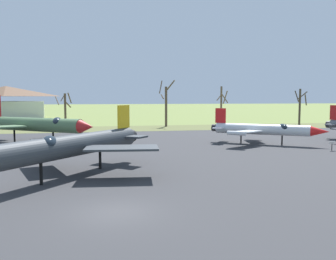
{
  "coord_description": "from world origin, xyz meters",
  "views": [
    {
      "loc": [
        -0.89,
        -17.43,
        5.64
      ],
      "look_at": [
        5.73,
        15.47,
        2.63
      ],
      "focal_mm": 38.69,
      "sensor_mm": 36.0,
      "label": 1
    }
  ],
  "objects": [
    {
      "name": "ground_plane",
      "position": [
        0.0,
        0.0,
        0.0
      ],
      "size": [
        600.0,
        600.0,
        0.0
      ],
      "primitive_type": "plane",
      "color": "olive"
    },
    {
      "name": "visitor_building",
      "position": [
        -24.89,
        89.4,
        4.35
      ],
      "size": [
        21.53,
        12.48,
        8.81
      ],
      "color": "beige",
      "rests_on": "ground"
    },
    {
      "name": "info_placard_rear_left",
      "position": [
        -2.0,
        19.85,
        0.6
      ],
      "size": [
        0.53,
        0.32,
        0.98
      ],
      "color": "black",
      "rests_on": "ground"
    },
    {
      "name": "bare_tree_right_of_center",
      "position": [
        12.52,
        51.17,
        4.55
      ],
      "size": [
        3.23,
        2.6,
        9.03
      ],
      "color": "brown",
      "rests_on": "ground"
    },
    {
      "name": "jet_fighter_rear_left",
      "position": [
        -8.3,
        28.84,
        2.43
      ],
      "size": [
        15.13,
        13.37,
        5.93
      ],
      "color": "#4C6B47",
      "rests_on": "ground"
    },
    {
      "name": "grass_verge_strip",
      "position": [
        0.0,
        48.06,
        0.03
      ],
      "size": [
        164.3,
        12.0,
        0.06
      ],
      "primitive_type": "cube",
      "color": "brown",
      "rests_on": "ground"
    },
    {
      "name": "jet_fighter_front_right",
      "position": [
        18.94,
        22.65,
        1.86
      ],
      "size": [
        12.1,
        10.7,
        4.32
      ],
      "color": "silver",
      "rests_on": "ground"
    },
    {
      "name": "bare_tree_backdrop_extra",
      "position": [
        40.74,
        50.66,
        4.19
      ],
      "size": [
        2.58,
        3.27,
        7.46
      ],
      "color": "#42382D",
      "rests_on": "ground"
    },
    {
      "name": "bare_tree_far_right",
      "position": [
        25.07,
        54.62,
        4.31
      ],
      "size": [
        2.38,
        2.49,
        7.98
      ],
      "color": "brown",
      "rests_on": "ground"
    },
    {
      "name": "info_placard_front_right",
      "position": [
        23.63,
        16.38,
        0.69
      ],
      "size": [
        0.64,
        0.24,
        1.07
      ],
      "color": "black",
      "rests_on": "ground"
    },
    {
      "name": "bare_tree_center",
      "position": [
        -6.44,
        53.18,
        3.66
      ],
      "size": [
        3.1,
        2.92,
        6.56
      ],
      "color": "brown",
      "rests_on": "ground"
    },
    {
      "name": "asphalt_apron",
      "position": [
        0.0,
        15.77,
        0.03
      ],
      "size": [
        104.3,
        52.58,
        0.05
      ],
      "primitive_type": "cube",
      "color": "#333335",
      "rests_on": "ground"
    },
    {
      "name": "jet_fighter_rear_center",
      "position": [
        -2.6,
        8.73,
        2.28
      ],
      "size": [
        11.88,
        13.56,
        5.0
      ],
      "color": "#33383D",
      "rests_on": "ground"
    }
  ]
}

